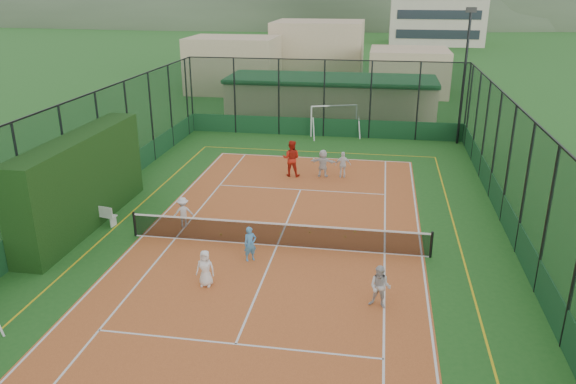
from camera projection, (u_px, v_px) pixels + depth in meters
name	position (u px, v px, depth m)	size (l,w,h in m)	color
ground	(277.00, 246.00, 21.69)	(300.00, 300.00, 0.00)	#215C1F
court_slab	(277.00, 246.00, 21.69)	(11.17, 23.97, 0.01)	#A74E25
tennis_net	(277.00, 234.00, 21.50)	(11.67, 0.12, 1.06)	black
perimeter_fence	(276.00, 185.00, 20.82)	(18.12, 34.12, 5.00)	black
floodlight_ne	(464.00, 78.00, 34.29)	(0.60, 0.26, 8.25)	black
clubhouse	(331.00, 98.00, 41.49)	(15.20, 7.20, 3.15)	tan
distant_hills	(372.00, 20.00, 160.42)	(200.00, 60.00, 24.00)	#384C33
hedge_left	(81.00, 182.00, 23.01)	(1.31, 8.71, 3.81)	black
white_bench	(99.00, 214.00, 23.57)	(1.63, 0.45, 0.92)	white
futsal_goal_far	(334.00, 121.00, 37.09)	(3.15, 0.91, 2.03)	white
child_near_left	(205.00, 268.00, 18.63)	(0.62, 0.41, 1.27)	white
child_near_mid	(250.00, 244.00, 20.35)	(0.48, 0.31, 1.31)	#4993CF
child_near_right	(380.00, 287.00, 17.35)	(0.68, 0.53, 1.40)	silver
child_far_left	(183.00, 212.00, 23.21)	(0.83, 0.48, 1.29)	silver
child_far_right	(343.00, 165.00, 29.15)	(0.81, 0.34, 1.38)	white
child_far_back	(323.00, 163.00, 29.26)	(1.35, 0.43, 1.46)	white
coach	(291.00, 158.00, 29.31)	(0.93, 0.73, 1.91)	red
tennis_balls	(301.00, 232.00, 22.83)	(5.38, 1.38, 0.07)	#CCE033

